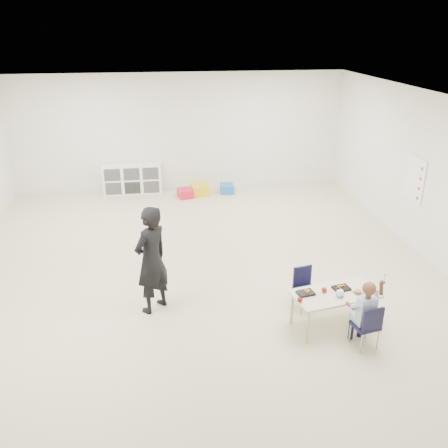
{
  "coord_description": "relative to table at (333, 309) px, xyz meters",
  "views": [
    {
      "loc": [
        -0.6,
        -6.96,
        3.82
      ],
      "look_at": [
        0.43,
        -0.01,
        0.85
      ],
      "focal_mm": 38.0,
      "sensor_mm": 36.0,
      "label": 1
    }
  ],
  "objects": [
    {
      "name": "bin_blue",
      "position": [
        -0.58,
        5.73,
        -0.17
      ],
      "size": [
        0.34,
        0.42,
        0.2
      ],
      "primitive_type": "cube",
      "rotation": [
        0.0,
        0.0,
        -0.05
      ],
      "color": "blue",
      "rests_on": "ground"
    },
    {
      "name": "child",
      "position": [
        0.24,
        -0.47,
        0.23
      ],
      "size": [
        0.49,
        0.49,
        0.99
      ],
      "primitive_type": null,
      "rotation": [
        0.0,
        0.0,
        0.19
      ],
      "color": "#A2BDDB",
      "rests_on": "chair_near"
    },
    {
      "name": "lunch_tray_near",
      "position": [
        0.11,
        0.08,
        0.27
      ],
      "size": [
        0.25,
        0.2,
        0.03
      ],
      "primitive_type": "cube",
      "rotation": [
        0.0,
        0.0,
        0.19
      ],
      "color": "black",
      "rests_on": "table"
    },
    {
      "name": "table",
      "position": [
        0.0,
        0.0,
        0.0
      ],
      "size": [
        1.23,
        0.77,
        0.52
      ],
      "rotation": [
        0.0,
        0.0,
        0.19
      ],
      "color": "beige",
      "rests_on": "ground"
    },
    {
      "name": "bin_red",
      "position": [
        -1.62,
        5.53,
        -0.17
      ],
      "size": [
        0.38,
        0.46,
        0.2
      ],
      "primitive_type": "cube",
      "rotation": [
        0.0,
        0.0,
        0.19
      ],
      "color": "red",
      "rests_on": "ground"
    },
    {
      "name": "apple_far",
      "position": [
        -0.53,
        -0.15,
        0.29
      ],
      "size": [
        0.07,
        0.07,
        0.07
      ],
      "primitive_type": "sphere",
      "color": "maroon",
      "rests_on": "table"
    },
    {
      "name": "adult",
      "position": [
        -2.4,
        0.79,
        0.53
      ],
      "size": [
        0.68,
        0.68,
        1.58
      ],
      "primitive_type": "imported",
      "rotation": [
        0.0,
        0.0,
        3.92
      ],
      "color": "black",
      "rests_on": "ground"
    },
    {
      "name": "chair_far",
      "position": [
        -0.24,
        0.47,
        0.05
      ],
      "size": [
        0.35,
        0.34,
        0.63
      ],
      "primitive_type": null,
      "rotation": [
        0.0,
        0.0,
        0.19
      ],
      "color": "black",
      "rests_on": "ground"
    },
    {
      "name": "milk_carton",
      "position": [
        0.02,
        -0.12,
        0.31
      ],
      "size": [
        0.08,
        0.08,
        0.1
      ],
      "primitive_type": "cube",
      "rotation": [
        0.0,
        0.0,
        0.19
      ],
      "color": "white",
      "rests_on": "table"
    },
    {
      "name": "bread_roll",
      "position": [
        0.29,
        -0.05,
        0.29
      ],
      "size": [
        0.09,
        0.09,
        0.07
      ],
      "primitive_type": "ellipsoid",
      "color": "tan",
      "rests_on": "table"
    },
    {
      "name": "rules_poster",
      "position": [
        2.32,
        2.39,
        0.98
      ],
      "size": [
        0.02,
        0.6,
        0.8
      ],
      "primitive_type": "cube",
      "color": "white",
      "rests_on": "room"
    },
    {
      "name": "apple_near",
      "position": [
        -0.14,
        0.03,
        0.29
      ],
      "size": [
        0.07,
        0.07,
        0.07
      ],
      "primitive_type": "sphere",
      "color": "maroon",
      "rests_on": "table"
    },
    {
      "name": "room",
      "position": [
        -1.66,
        1.79,
        1.13
      ],
      "size": [
        9.0,
        9.02,
        2.8
      ],
      "color": "beige",
      "rests_on": "ground"
    },
    {
      "name": "cubby_shelf",
      "position": [
        -2.86,
        6.07,
        0.08
      ],
      "size": [
        1.4,
        0.4,
        0.7
      ],
      "primitive_type": "cube",
      "color": "white",
      "rests_on": "ground"
    },
    {
      "name": "bin_yellow",
      "position": [
        -1.26,
        5.69,
        -0.15
      ],
      "size": [
        0.42,
        0.52,
        0.24
      ],
      "primitive_type": "cube",
      "rotation": [
        0.0,
        0.0,
        0.08
      ],
      "color": "gold",
      "rests_on": "ground"
    },
    {
      "name": "chair_near",
      "position": [
        0.24,
        -0.47,
        0.05
      ],
      "size": [
        0.35,
        0.34,
        0.63
      ],
      "primitive_type": null,
      "rotation": [
        0.0,
        0.0,
        0.19
      ],
      "color": "black",
      "rests_on": "ground"
    },
    {
      "name": "lunch_tray_far",
      "position": [
        -0.4,
        0.03,
        0.27
      ],
      "size": [
        0.25,
        0.2,
        0.03
      ],
      "primitive_type": "cube",
      "rotation": [
        0.0,
        0.0,
        0.19
      ],
      "color": "black",
      "rests_on": "table"
    }
  ]
}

